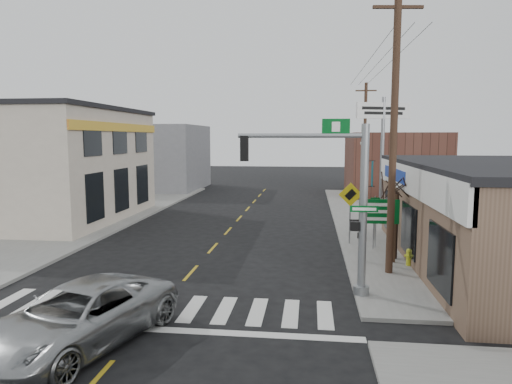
# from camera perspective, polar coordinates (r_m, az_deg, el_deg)

# --- Properties ---
(ground) EXTENTS (140.00, 140.00, 0.00)m
(ground) POSITION_cam_1_polar(r_m,az_deg,el_deg) (14.36, -12.39, -14.46)
(ground) COLOR black
(ground) RESTS_ON ground
(sidewalk_right) EXTENTS (6.00, 38.00, 0.13)m
(sidewalk_right) POSITION_cam_1_polar(r_m,az_deg,el_deg) (26.50, 16.48, -4.59)
(sidewalk_right) COLOR slate
(sidewalk_right) RESTS_ON ground
(sidewalk_left) EXTENTS (6.00, 38.00, 0.13)m
(sidewalk_left) POSITION_cam_1_polar(r_m,az_deg,el_deg) (29.40, -20.71, -3.64)
(sidewalk_left) COLOR slate
(sidewalk_left) RESTS_ON ground
(center_line) EXTENTS (0.12, 56.00, 0.01)m
(center_line) POSITION_cam_1_polar(r_m,az_deg,el_deg) (21.72, -5.42, -6.98)
(center_line) COLOR gold
(center_line) RESTS_ON ground
(crosswalk) EXTENTS (11.00, 2.20, 0.01)m
(crosswalk) POSITION_cam_1_polar(r_m,az_deg,el_deg) (14.71, -11.86, -13.90)
(crosswalk) COLOR silver
(crosswalk) RESTS_ON ground
(left_building) EXTENTS (12.00, 12.00, 6.80)m
(left_building) POSITION_cam_1_polar(r_m,az_deg,el_deg) (31.91, -26.53, 2.91)
(left_building) COLOR #BCAF9C
(left_building) RESTS_ON ground
(bldg_distant_right) EXTENTS (8.00, 10.00, 5.60)m
(bldg_distant_right) POSITION_cam_1_polar(r_m,az_deg,el_deg) (43.33, 16.78, 3.37)
(bldg_distant_right) COLOR #543126
(bldg_distant_right) RESTS_ON ground
(bldg_distant_left) EXTENTS (9.00, 10.00, 6.40)m
(bldg_distant_left) POSITION_cam_1_polar(r_m,az_deg,el_deg) (47.27, -12.39, 4.25)
(bldg_distant_left) COLOR slate
(bldg_distant_left) RESTS_ON ground
(suv) EXTENTS (4.06, 5.99, 1.52)m
(suv) POSITION_cam_1_polar(r_m,az_deg,el_deg) (12.53, -21.20, -14.26)
(suv) COLOR #979A9C
(suv) RESTS_ON ground
(traffic_signal_pole) EXTENTS (4.44, 0.37, 5.63)m
(traffic_signal_pole) POSITION_cam_1_polar(r_m,az_deg,el_deg) (14.72, 10.74, 0.13)
(traffic_signal_pole) COLOR gray
(traffic_signal_pole) RESTS_ON sidewalk_right
(guide_sign) EXTENTS (1.59, 0.13, 2.79)m
(guide_sign) POSITION_cam_1_polar(r_m,az_deg,el_deg) (19.07, 15.10, -3.20)
(guide_sign) COLOR #432D1F
(guide_sign) RESTS_ON sidewalk_right
(fire_hydrant) EXTENTS (0.21, 0.21, 0.68)m
(fire_hydrant) POSITION_cam_1_polar(r_m,az_deg,el_deg) (19.21, 18.56, -7.63)
(fire_hydrant) COLOR gold
(fire_hydrant) RESTS_ON sidewalk_right
(ped_crossing_sign) EXTENTS (1.14, 0.08, 2.93)m
(ped_crossing_sign) POSITION_cam_1_polar(r_m,az_deg,el_deg) (22.09, 11.71, -1.27)
(ped_crossing_sign) COLOR gray
(ped_crossing_sign) RESTS_ON sidewalk_right
(lamp_post) EXTENTS (0.64, 0.50, 4.89)m
(lamp_post) POSITION_cam_1_polar(r_m,az_deg,el_deg) (23.29, 13.22, 1.21)
(lamp_post) COLOR black
(lamp_post) RESTS_ON sidewalk_right
(dance_center_sign) EXTENTS (3.49, 0.22, 7.42)m
(dance_center_sign) POSITION_cam_1_polar(r_m,az_deg,el_deg) (28.24, 15.58, 7.54)
(dance_center_sign) COLOR gray
(dance_center_sign) RESTS_ON sidewalk_right
(bare_tree) EXTENTS (2.11, 2.11, 4.22)m
(bare_tree) POSITION_cam_1_polar(r_m,az_deg,el_deg) (19.66, 17.27, 1.47)
(bare_tree) COLOR black
(bare_tree) RESTS_ON sidewalk_right
(shrub_front) EXTENTS (1.27, 1.27, 0.95)m
(shrub_front) POSITION_cam_1_polar(r_m,az_deg,el_deg) (16.27, 27.83, -10.28)
(shrub_front) COLOR #19371B
(shrub_front) RESTS_ON sidewalk_right
(shrub_back) EXTENTS (1.01, 1.01, 0.76)m
(shrub_back) POSITION_cam_1_polar(r_m,az_deg,el_deg) (21.17, 22.33, -6.43)
(shrub_back) COLOR black
(shrub_back) RESTS_ON sidewalk_right
(utility_pole_near) EXTENTS (1.79, 0.27, 10.28)m
(utility_pole_near) POSITION_cam_1_polar(r_m,az_deg,el_deg) (17.42, 16.83, 7.28)
(utility_pole_near) COLOR #442E23
(utility_pole_near) RESTS_ON sidewalk_right
(utility_pole_far) EXTENTS (1.60, 0.24, 9.23)m
(utility_pole_far) POSITION_cam_1_polar(r_m,az_deg,el_deg) (36.52, 13.42, 6.13)
(utility_pole_far) COLOR #3F321D
(utility_pole_far) RESTS_ON sidewalk_right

